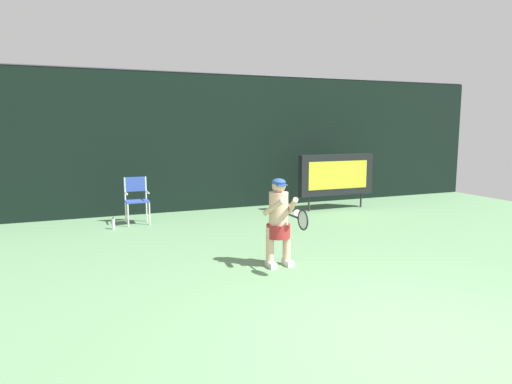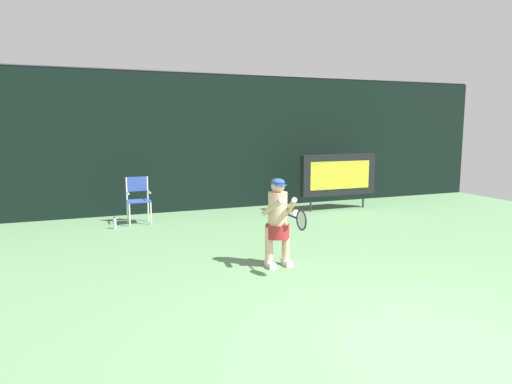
{
  "view_description": "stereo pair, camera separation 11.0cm",
  "coord_description": "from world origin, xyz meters",
  "px_view_note": "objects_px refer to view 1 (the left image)",
  "views": [
    {
      "loc": [
        -3.39,
        -3.55,
        2.27
      ],
      "look_at": [
        -0.15,
        4.3,
        1.05
      ],
      "focal_mm": 32.56,
      "sensor_mm": 36.0,
      "label": 1
    },
    {
      "loc": [
        -3.29,
        -3.59,
        2.27
      ],
      "look_at": [
        -0.15,
        4.3,
        1.05
      ],
      "focal_mm": 32.56,
      "sensor_mm": 36.0,
      "label": 2
    }
  ],
  "objects_px": {
    "umpire_chair": "(137,197)",
    "tennis_racket": "(302,220)",
    "water_bottle": "(113,224)",
    "scoreboard": "(336,175)",
    "tennis_player": "(279,219)"
  },
  "relations": [
    {
      "from": "umpire_chair",
      "to": "tennis_racket",
      "type": "bearing_deg",
      "value": -70.84
    },
    {
      "from": "umpire_chair",
      "to": "water_bottle",
      "type": "bearing_deg",
      "value": -143.93
    },
    {
      "from": "scoreboard",
      "to": "tennis_player",
      "type": "relative_size",
      "value": 1.53
    },
    {
      "from": "water_bottle",
      "to": "tennis_player",
      "type": "relative_size",
      "value": 0.18
    },
    {
      "from": "scoreboard",
      "to": "water_bottle",
      "type": "distance_m",
      "value": 5.92
    },
    {
      "from": "scoreboard",
      "to": "tennis_racket",
      "type": "height_order",
      "value": "scoreboard"
    },
    {
      "from": "scoreboard",
      "to": "tennis_racket",
      "type": "relative_size",
      "value": 3.65
    },
    {
      "from": "umpire_chair",
      "to": "tennis_player",
      "type": "height_order",
      "value": "tennis_player"
    },
    {
      "from": "scoreboard",
      "to": "tennis_player",
      "type": "bearing_deg",
      "value": -131.74
    },
    {
      "from": "umpire_chair",
      "to": "scoreboard",
      "type": "bearing_deg",
      "value": -1.84
    },
    {
      "from": "umpire_chair",
      "to": "tennis_racket",
      "type": "distance_m",
      "value": 5.21
    },
    {
      "from": "water_bottle",
      "to": "tennis_racket",
      "type": "bearing_deg",
      "value": -63.02
    },
    {
      "from": "scoreboard",
      "to": "tennis_racket",
      "type": "distance_m",
      "value": 5.94
    },
    {
      "from": "water_bottle",
      "to": "tennis_racket",
      "type": "xyz_separation_m",
      "value": [
        2.29,
        -4.5,
        0.77
      ]
    },
    {
      "from": "tennis_racket",
      "to": "tennis_player",
      "type": "bearing_deg",
      "value": 87.46
    }
  ]
}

